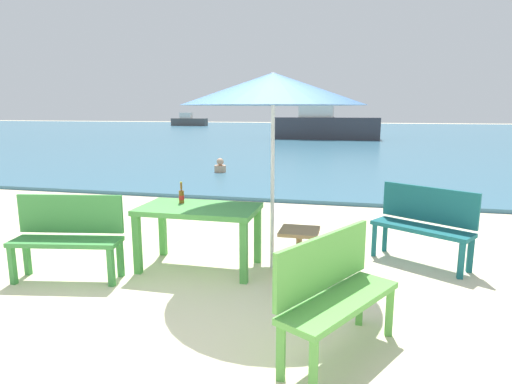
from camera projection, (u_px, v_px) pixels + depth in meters
The scene contains 12 objects.
ground_plane at pixel (211, 315), 4.04m from camera, with size 120.00×120.00×0.00m, color beige.
sea_water at pixel (340, 134), 32.73m from camera, with size 120.00×50.00×0.08m, color #386B84.
picnic_table_green at pixel (199, 216), 5.13m from camera, with size 1.40×0.80×0.76m.
beer_bottle_amber at pixel (181, 196), 5.29m from camera, with size 0.07×0.07×0.26m.
patio_umbrella at pixel (273, 89), 4.85m from camera, with size 2.10×2.10×2.30m.
side_table_wood at pixel (299, 245), 4.97m from camera, with size 0.44×0.44×0.54m.
bench_teal_center at pixel (424, 220), 5.33m from camera, with size 1.21×0.94×0.95m.
bench_green_left at pixel (334, 288), 3.32m from camera, with size 0.91×1.22×0.95m.
bench_green_right at pixel (68, 232), 4.83m from camera, with size 1.24×0.57×0.95m.
swimmer_person at pixel (220, 167), 12.63m from camera, with size 0.34×0.34×0.41m.
boat_fishing_trawler at pixel (324, 125), 26.57m from camera, with size 6.47×1.76×2.35m.
boat_barge at pixel (189, 121), 47.99m from camera, with size 3.97×1.08×1.44m.
Camera 1 is at (1.26, -3.56, 1.90)m, focal length 30.26 mm.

